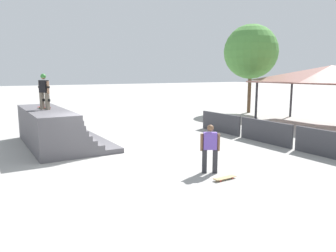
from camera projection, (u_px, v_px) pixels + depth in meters
The scene contains 9 objects.
ground_plane at pixel (97, 157), 12.71m from camera, with size 160.00×160.00×0.00m, color #A3A09B.
quarter_pipe_ramp at pixel (54, 130), 14.66m from camera, with size 5.80×3.27×1.66m.
skater_on_deck at pixel (44, 89), 14.11m from camera, with size 0.64×0.47×1.55m.
skateboard_on_deck at pixel (44, 107), 14.59m from camera, with size 0.87×0.47×0.09m.
bystander_walking at pixel (210, 146), 10.61m from camera, with size 0.43×0.60×1.60m.
skateboard_on_ground at pixel (224, 178), 10.03m from camera, with size 0.23×0.81×0.09m.
barrier_fence at pixel (265, 132), 15.30m from camera, with size 9.52×0.12×1.05m.
pavilion_shelter at pixel (331, 75), 19.64m from camera, with size 9.85×4.23×3.70m.
tree_beside_pavilion at pixel (251, 52), 26.33m from camera, with size 4.33×4.33×7.10m.
Camera 1 is at (12.02, -3.95, 3.24)m, focal length 35.00 mm.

